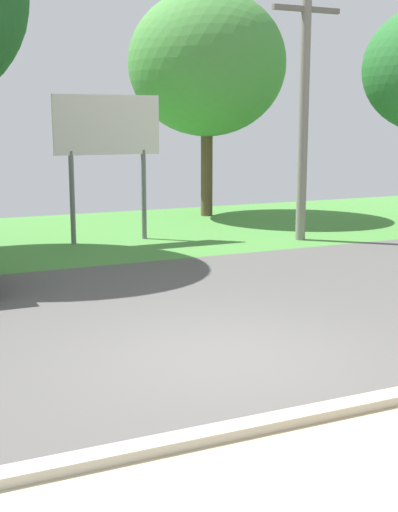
{
  "coord_description": "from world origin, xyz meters",
  "views": [
    {
      "loc": [
        -3.75,
        -7.4,
        2.91
      ],
      "look_at": [
        0.1,
        1.0,
        1.1
      ],
      "focal_mm": 48.75,
      "sensor_mm": 36.0,
      "label": 1
    }
  ],
  "objects": [
    {
      "name": "roadside_billboard",
      "position": [
        1.25,
        8.74,
        2.55
      ],
      "size": [
        2.6,
        0.12,
        3.5
      ],
      "color": "slate",
      "rests_on": "ground_plane"
    },
    {
      "name": "ground_plane",
      "position": [
        0.0,
        2.95,
        -0.05
      ],
      "size": [
        40.0,
        22.0,
        0.2
      ],
      "color": "#565451"
    },
    {
      "name": "utility_pole",
      "position": [
        5.6,
        6.99,
        3.19
      ],
      "size": [
        1.8,
        0.24,
        6.05
      ],
      "color": "gray",
      "rests_on": "ground_plane"
    },
    {
      "name": "tree_right_mid",
      "position": [
        5.39,
        11.97,
        4.56
      ],
      "size": [
        4.72,
        4.72,
        6.71
      ],
      "color": "brown",
      "rests_on": "ground_plane"
    }
  ]
}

